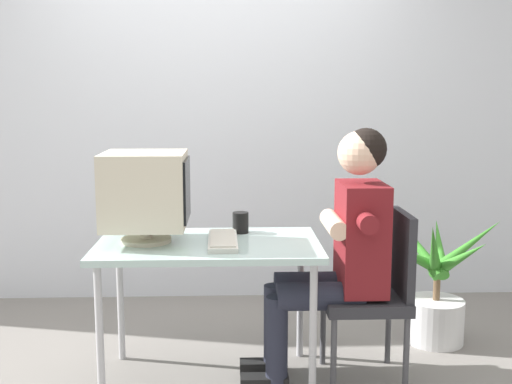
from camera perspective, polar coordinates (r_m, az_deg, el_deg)
ground_plane at (r=3.40m, az=-4.17°, el=-16.41°), size 12.00×12.00×0.00m
wall_back at (r=4.47m, az=0.11°, el=9.54°), size 8.00×0.10×3.00m
desk at (r=3.17m, az=-4.30°, el=-5.63°), size 1.10×0.67×0.72m
crt_monitor at (r=3.15m, az=-9.87°, el=0.11°), size 0.41×0.39×0.45m
keyboard at (r=3.13m, az=-3.00°, el=-4.35°), size 0.15×0.42×0.03m
office_chair at (r=3.29m, az=10.79°, el=-8.36°), size 0.41×0.41×0.87m
person_seated at (r=3.19m, az=7.56°, el=-4.72°), size 0.72×0.55×1.28m
potted_plant at (r=3.89m, az=15.85°, el=-8.65°), size 0.80×0.78×0.80m
desk_mug at (r=3.35m, az=-1.40°, el=-2.75°), size 0.08×0.10×0.11m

